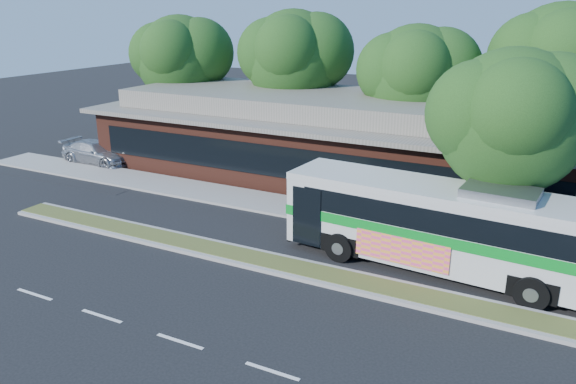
# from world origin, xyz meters

# --- Properties ---
(ground) EXTENTS (120.00, 120.00, 0.00)m
(ground) POSITION_xyz_m (0.00, 0.00, 0.00)
(ground) COLOR black
(ground) RESTS_ON ground
(median_strip) EXTENTS (26.00, 1.10, 0.15)m
(median_strip) POSITION_xyz_m (0.00, 0.60, 0.07)
(median_strip) COLOR #464E21
(median_strip) RESTS_ON ground
(sidewalk) EXTENTS (44.00, 2.60, 0.12)m
(sidewalk) POSITION_xyz_m (0.00, 6.40, 0.06)
(sidewalk) COLOR gray
(sidewalk) RESTS_ON ground
(parking_lot) EXTENTS (14.00, 12.00, 0.01)m
(parking_lot) POSITION_xyz_m (-18.00, 10.00, 0.01)
(parking_lot) COLOR black
(parking_lot) RESTS_ON ground
(plaza_building) EXTENTS (33.20, 11.20, 4.45)m
(plaza_building) POSITION_xyz_m (0.00, 12.99, 2.13)
(plaza_building) COLOR #54251A
(plaza_building) RESTS_ON ground
(tree_bg_a) EXTENTS (6.47, 5.80, 8.63)m
(tree_bg_a) POSITION_xyz_m (-14.58, 15.14, 5.87)
(tree_bg_a) COLOR black
(tree_bg_a) RESTS_ON ground
(tree_bg_b) EXTENTS (6.69, 6.00, 9.00)m
(tree_bg_b) POSITION_xyz_m (-6.57, 16.14, 6.14)
(tree_bg_b) COLOR black
(tree_bg_b) RESTS_ON ground
(tree_bg_c) EXTENTS (6.24, 5.60, 8.26)m
(tree_bg_c) POSITION_xyz_m (1.40, 15.13, 5.59)
(tree_bg_c) COLOR black
(tree_bg_c) RESTS_ON ground
(tree_bg_d) EXTENTS (6.91, 6.20, 9.37)m
(tree_bg_d) POSITION_xyz_m (8.45, 16.15, 6.42)
(tree_bg_d) COLOR black
(tree_bg_d) RESTS_ON ground
(transit_bus) EXTENTS (12.24, 3.51, 3.39)m
(transit_bus) POSITION_xyz_m (5.83, 3.03, 1.89)
(transit_bus) COLOR beige
(transit_bus) RESTS_ON ground
(sedan) EXTENTS (4.78, 2.02, 1.38)m
(sedan) POSITION_xyz_m (-16.36, 8.13, 0.69)
(sedan) COLOR #A7A9AE
(sedan) RESTS_ON ground
(sidewalk_tree) EXTENTS (5.85, 5.25, 7.81)m
(sidewalk_tree) POSITION_xyz_m (7.48, 5.43, 5.30)
(sidewalk_tree) COLOR black
(sidewalk_tree) RESTS_ON ground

